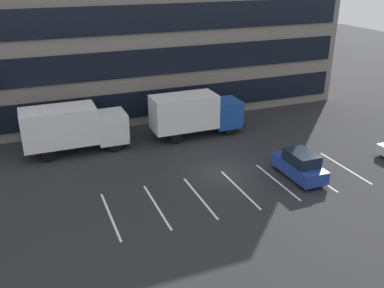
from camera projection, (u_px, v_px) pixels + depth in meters
ground_plane at (223, 173)px, 29.68m from camera, size 120.00×120.00×0.00m
office_building at (145, 12)px, 41.46m from camera, size 35.64×13.63×18.00m
lot_markings at (240, 189)px, 27.50m from camera, size 16.94×5.40×0.01m
box_truck_white at (73, 127)px, 32.14m from camera, size 7.85×2.60×3.64m
box_truck_blue at (195, 113)px, 35.29m from camera, size 7.73×2.56×3.58m
suv_navy at (299, 165)px, 28.66m from camera, size 1.79×4.21×1.90m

